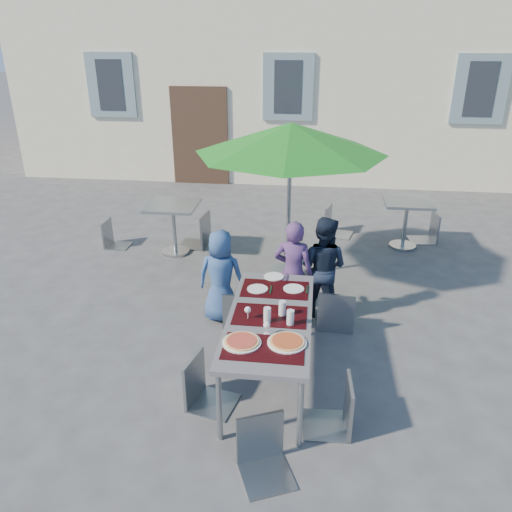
# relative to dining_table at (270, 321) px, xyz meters

# --- Properties ---
(ground) EXTENTS (90.00, 90.00, 0.00)m
(ground) POSITION_rel_dining_table_xyz_m (-0.33, -0.25, -0.70)
(ground) COLOR #444346
(ground) RESTS_ON ground
(dining_table) EXTENTS (0.80, 1.85, 0.76)m
(dining_table) POSITION_rel_dining_table_xyz_m (0.00, 0.00, 0.00)
(dining_table) COLOR #46454A
(dining_table) RESTS_ON ground
(pizza_near_left) EXTENTS (0.34, 0.34, 0.03)m
(pizza_near_left) POSITION_rel_dining_table_xyz_m (-0.20, -0.50, 0.07)
(pizza_near_left) COLOR white
(pizza_near_left) RESTS_ON dining_table
(pizza_near_right) EXTENTS (0.35, 0.35, 0.03)m
(pizza_near_right) POSITION_rel_dining_table_xyz_m (0.19, -0.46, 0.07)
(pizza_near_right) COLOR white
(pizza_near_right) RESTS_ON dining_table
(glassware) EXTENTS (0.47, 0.42, 0.15)m
(glassware) POSITION_rel_dining_table_xyz_m (0.06, -0.10, 0.13)
(glassware) COLOR silver
(glassware) RESTS_ON dining_table
(place_settings) EXTENTS (0.64, 0.54, 0.01)m
(place_settings) POSITION_rel_dining_table_xyz_m (-0.00, 0.64, 0.06)
(place_settings) COLOR white
(place_settings) RESTS_ON dining_table
(child_0) EXTENTS (0.59, 0.40, 1.15)m
(child_0) POSITION_rel_dining_table_xyz_m (-0.70, 1.13, -0.12)
(child_0) COLOR #32528B
(child_0) RESTS_ON ground
(child_1) EXTENTS (0.51, 0.37, 1.29)m
(child_1) POSITION_rel_dining_table_xyz_m (0.16, 1.20, -0.05)
(child_1) COLOR #503166
(child_1) RESTS_ON ground
(child_2) EXTENTS (0.71, 0.56, 1.29)m
(child_2) POSITION_rel_dining_table_xyz_m (0.50, 1.40, -0.05)
(child_2) COLOR #172033
(child_2) RESTS_ON ground
(chair_0) EXTENTS (0.43, 0.44, 0.96)m
(chair_0) POSITION_rel_dining_table_xyz_m (-0.41, 0.92, -0.13)
(chair_0) COLOR gray
(chair_0) RESTS_ON ground
(chair_1) EXTENTS (0.49, 0.49, 1.04)m
(chair_1) POSITION_rel_dining_table_xyz_m (-0.16, 0.98, -0.08)
(chair_1) COLOR #92999D
(chair_1) RESTS_ON ground
(chair_2) EXTENTS (0.45, 0.46, 0.96)m
(chair_2) POSITION_rel_dining_table_xyz_m (0.69, 1.07, -0.13)
(chair_2) COLOR #92979E
(chair_2) RESTS_ON ground
(chair_3) EXTENTS (0.49, 0.49, 0.92)m
(chair_3) POSITION_rel_dining_table_xyz_m (-0.58, -0.42, -0.16)
(chair_3) COLOR gray
(chair_3) RESTS_ON ground
(chair_4) EXTENTS (0.43, 0.43, 0.92)m
(chair_4) POSITION_rel_dining_table_xyz_m (0.66, -0.60, -0.16)
(chair_4) COLOR gray
(chair_4) RESTS_ON ground
(chair_5) EXTENTS (0.52, 0.52, 0.89)m
(chair_5) POSITION_rel_dining_table_xyz_m (0.07, -1.14, -0.18)
(chair_5) COLOR gray
(chair_5) RESTS_ON ground
(patio_umbrella) EXTENTS (2.55, 2.55, 2.20)m
(patio_umbrella) POSITION_rel_dining_table_xyz_m (0.02, 2.42, 1.28)
(patio_umbrella) COLOR #A9ADB1
(patio_umbrella) RESTS_ON ground
(cafe_table_0) EXTENTS (0.77, 0.77, 0.82)m
(cafe_table_0) POSITION_rel_dining_table_xyz_m (-1.82, 3.05, -0.11)
(cafe_table_0) COLOR #A9ADB1
(cafe_table_0) RESTS_ON ground
(bg_chair_l_0) EXTENTS (0.38, 0.38, 0.84)m
(bg_chair_l_0) POSITION_rel_dining_table_xyz_m (-2.93, 3.21, -0.21)
(bg_chair_l_0) COLOR gray
(bg_chair_l_0) RESTS_ON ground
(bg_chair_r_0) EXTENTS (0.52, 0.51, 1.05)m
(bg_chair_r_0) POSITION_rel_dining_table_xyz_m (-1.50, 3.40, -0.07)
(bg_chair_r_0) COLOR gray
(bg_chair_r_0) RESTS_ON ground
(cafe_table_1) EXTENTS (0.75, 0.75, 0.80)m
(cafe_table_1) POSITION_rel_dining_table_xyz_m (1.85, 3.76, -0.12)
(cafe_table_1) COLOR #A9ADB1
(cafe_table_1) RESTS_ON ground
(bg_chair_l_1) EXTENTS (0.53, 0.53, 0.98)m
(bg_chair_l_1) POSITION_rel_dining_table_xyz_m (0.72, 4.22, -0.12)
(bg_chair_l_1) COLOR gray
(bg_chair_l_1) RESTS_ON ground
(bg_chair_r_1) EXTENTS (0.46, 0.46, 0.94)m
(bg_chair_r_1) POSITION_rel_dining_table_xyz_m (2.31, 4.10, -0.15)
(bg_chair_r_1) COLOR #8F939A
(bg_chair_r_1) RESTS_ON ground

